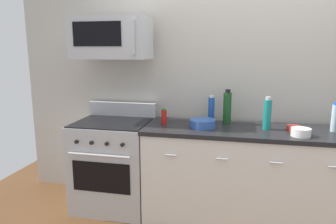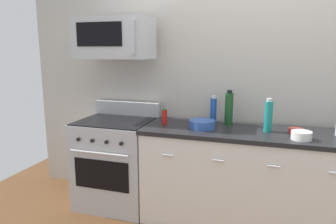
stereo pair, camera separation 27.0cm
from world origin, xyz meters
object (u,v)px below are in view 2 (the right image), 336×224
(range_oven, at_px, (117,162))
(bottle_soda_blue, at_px, (213,110))
(bottle_hot_sauce_red, at_px, (165,117))
(bottle_wine_green, at_px, (229,108))
(bottle_sparkling_teal, at_px, (268,116))
(bowl_white_ceramic, at_px, (301,135))
(microwave, at_px, (115,38))
(bowl_red_small, at_px, (296,131))
(bowl_blue_mixing, at_px, (202,124))

(range_oven, height_order, bottle_soda_blue, bottle_soda_blue)
(bottle_hot_sauce_red, bearing_deg, bottle_wine_green, 15.55)
(bottle_sparkling_teal, height_order, bowl_white_ceramic, bottle_sparkling_teal)
(microwave, distance_m, bowl_red_small, 1.92)
(bowl_blue_mixing, xyz_separation_m, bowl_red_small, (0.82, 0.07, -0.02))
(bottle_wine_green, bearing_deg, bowl_white_ceramic, -28.39)
(range_oven, xyz_separation_m, microwave, (0.00, 0.04, 1.28))
(bottle_soda_blue, bearing_deg, bowl_red_small, -14.50)
(range_oven, height_order, bowl_red_small, range_oven)
(bottle_sparkling_teal, relative_size, bottle_wine_green, 0.89)
(bowl_white_ceramic, relative_size, bowl_red_small, 1.26)
(range_oven, bearing_deg, bottle_hot_sauce_red, -0.08)
(bottle_hot_sauce_red, height_order, bowl_red_small, bottle_hot_sauce_red)
(bottle_soda_blue, distance_m, bottle_hot_sauce_red, 0.50)
(range_oven, relative_size, microwave, 1.44)
(bowl_white_ceramic, distance_m, bowl_red_small, 0.20)
(bottle_wine_green, bearing_deg, bowl_blue_mixing, -136.09)
(bottle_sparkling_teal, distance_m, bottle_hot_sauce_red, 0.97)
(microwave, bearing_deg, range_oven, -90.29)
(bottle_soda_blue, height_order, bottle_hot_sauce_red, bottle_soda_blue)
(bottle_wine_green, xyz_separation_m, bowl_white_ceramic, (0.63, -0.34, -0.12))
(bottle_sparkling_teal, height_order, bowl_red_small, bottle_sparkling_teal)
(microwave, relative_size, bottle_soda_blue, 2.76)
(microwave, height_order, bottle_soda_blue, microwave)
(bottle_sparkling_teal, distance_m, bowl_blue_mixing, 0.59)
(microwave, xyz_separation_m, bottle_soda_blue, (0.98, 0.18, -0.70))
(bowl_white_ceramic, height_order, bowl_red_small, bowl_white_ceramic)
(bowl_red_small, bearing_deg, bottle_sparkling_teal, -176.86)
(bottle_soda_blue, bearing_deg, bowl_white_ceramic, -26.57)
(bottle_wine_green, xyz_separation_m, bowl_blue_mixing, (-0.22, -0.21, -0.12))
(bottle_soda_blue, distance_m, bowl_white_ceramic, 0.89)
(bottle_hot_sauce_red, xyz_separation_m, bowl_red_small, (1.20, 0.02, -0.05))
(microwave, relative_size, bowl_blue_mixing, 3.03)
(bottle_wine_green, height_order, bowl_white_ceramic, bottle_wine_green)
(bottle_soda_blue, relative_size, bowl_blue_mixing, 1.10)
(bottle_hot_sauce_red, xyz_separation_m, bowl_white_ceramic, (1.23, -0.17, -0.04))
(bottle_wine_green, distance_m, bottle_hot_sauce_red, 0.63)
(bottle_wine_green, height_order, bottle_soda_blue, bottle_wine_green)
(bottle_hot_sauce_red, relative_size, bowl_white_ceramic, 0.97)
(range_oven, relative_size, bottle_sparkling_teal, 3.54)
(bottle_sparkling_teal, bearing_deg, microwave, 178.68)
(bottle_hot_sauce_red, bearing_deg, bottle_soda_blue, 26.62)
(range_oven, bearing_deg, bottle_wine_green, 8.30)
(bottle_hot_sauce_red, relative_size, bowl_blue_mixing, 0.64)
(bottle_wine_green, bearing_deg, bottle_sparkling_teal, -23.13)
(bottle_sparkling_teal, bearing_deg, bowl_blue_mixing, -174.81)
(bowl_red_small, bearing_deg, bottle_hot_sauce_red, -178.86)
(microwave, bearing_deg, bottle_wine_green, 6.08)
(bowl_blue_mixing, bearing_deg, range_oven, 177.34)
(bottle_wine_green, distance_m, bottle_soda_blue, 0.17)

